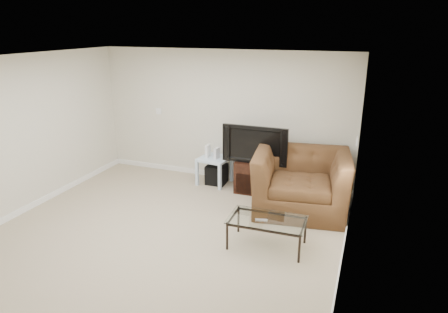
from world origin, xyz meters
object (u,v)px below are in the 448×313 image
at_px(television, 256,143).
at_px(side_table, 215,170).
at_px(tv_stand, 256,176).
at_px(coffee_table, 267,233).
at_px(subwoofer, 217,174).
at_px(recliner, 302,172).

height_order(television, side_table, television).
distance_m(tv_stand, coffee_table, 1.92).
bearing_deg(television, subwoofer, 169.97).
distance_m(tv_stand, subwoofer, 0.84).
distance_m(side_table, recliner, 1.88).
relative_size(tv_stand, coffee_table, 0.68).
bearing_deg(tv_stand, subwoofer, 169.79).
xyz_separation_m(recliner, coffee_table, (-0.21, -1.32, -0.45)).
height_order(side_table, subwoofer, side_table).
height_order(side_table, recliner, recliner).
relative_size(side_table, recliner, 0.36).
xyz_separation_m(television, subwoofer, (-0.82, 0.15, -0.74)).
distance_m(television, coffee_table, 2.03).
bearing_deg(subwoofer, tv_stand, -8.21).
bearing_deg(coffee_table, recliner, 80.83).
relative_size(television, side_table, 2.01).
bearing_deg(side_table, television, -8.65).
bearing_deg(television, coffee_table, -68.80).
bearing_deg(recliner, tv_stand, 143.91).
bearing_deg(side_table, recliner, -18.26).
bearing_deg(tv_stand, coffee_table, -71.26).
xyz_separation_m(tv_stand, coffee_table, (0.68, -1.80, -0.09)).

